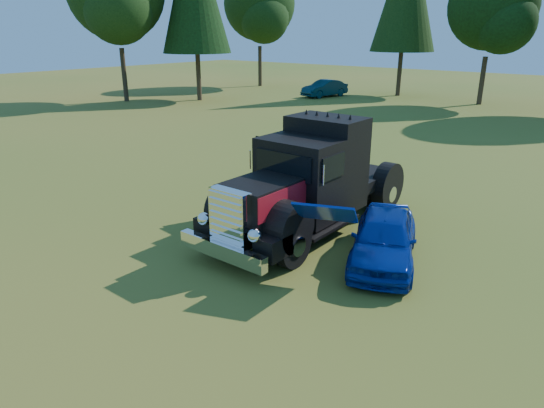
{
  "coord_description": "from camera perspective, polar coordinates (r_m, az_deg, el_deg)",
  "views": [
    {
      "loc": [
        6.9,
        -8.76,
        5.2
      ],
      "look_at": [
        -0.33,
        0.23,
        1.06
      ],
      "focal_mm": 32.0,
      "sensor_mm": 36.0,
      "label": 1
    }
  ],
  "objects": [
    {
      "name": "diamond_t_truck",
      "position": [
        13.1,
        4.18,
        2.27
      ],
      "size": [
        3.38,
        7.16,
        3.0
      ],
      "color": "black",
      "rests_on": "ground"
    },
    {
      "name": "spectator_near",
      "position": [
        14.42,
        -1.08,
        1.99
      ],
      "size": [
        0.47,
        0.64,
        1.61
      ],
      "primitive_type": "imported",
      "rotation": [
        0.0,
        0.0,
        1.72
      ],
      "color": "#1D2844",
      "rests_on": "ground"
    },
    {
      "name": "hotrod_coupe",
      "position": [
        11.68,
        12.98,
        -3.88
      ],
      "size": [
        2.78,
        4.19,
        1.89
      ],
      "color": "#07379D",
      "rests_on": "ground"
    },
    {
      "name": "spectator_far",
      "position": [
        14.79,
        0.96,
        2.52
      ],
      "size": [
        0.81,
        0.94,
        1.65
      ],
      "primitive_type": "imported",
      "rotation": [
        0.0,
        0.0,
        1.3
      ],
      "color": "#212C4D",
      "rests_on": "ground"
    },
    {
      "name": "distant_teal_car",
      "position": [
        41.52,
        6.2,
        13.38
      ],
      "size": [
        2.35,
        4.34,
        1.36
      ],
      "primitive_type": "imported",
      "rotation": [
        0.0,
        0.0,
        -0.23
      ],
      "color": "#0B3445",
      "rests_on": "ground"
    },
    {
      "name": "ground",
      "position": [
        12.3,
        0.53,
        -5.27
      ],
      "size": [
        120.0,
        120.0,
        0.0
      ],
      "primitive_type": "plane",
      "color": "#3C5D1B",
      "rests_on": "ground"
    }
  ]
}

